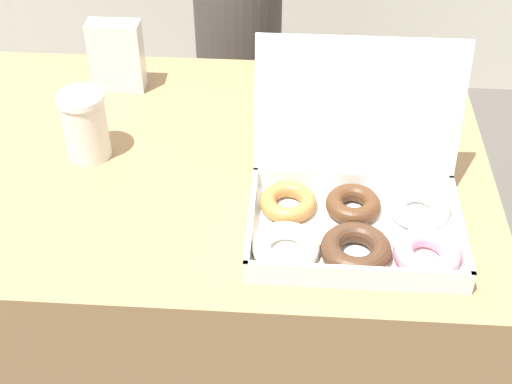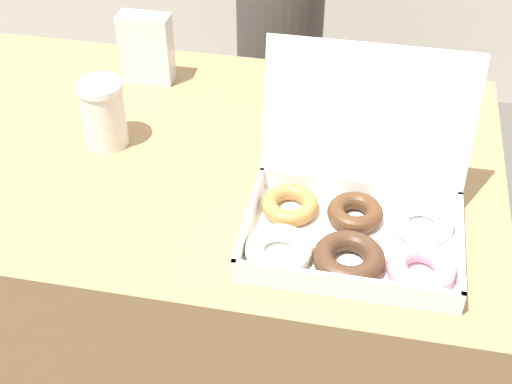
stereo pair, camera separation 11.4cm
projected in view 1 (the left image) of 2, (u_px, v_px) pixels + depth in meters
The scene contains 5 objects.
ground_plane at pixel (189, 382), 1.77m from camera, with size 14.00×14.00×0.00m, color #4C4742.
table at pixel (179, 286), 1.54m from camera, with size 1.19×0.74×0.70m.
donut_box at pixel (357, 211), 1.14m from camera, with size 0.35×0.30×0.27m.
coffee_cup at pixel (85, 125), 1.28m from camera, with size 0.08×0.08×0.13m.
napkin_holder at pixel (117, 56), 1.46m from camera, with size 0.11×0.05×0.15m.
Camera 1 is at (0.24, -1.04, 1.49)m, focal length 50.00 mm.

